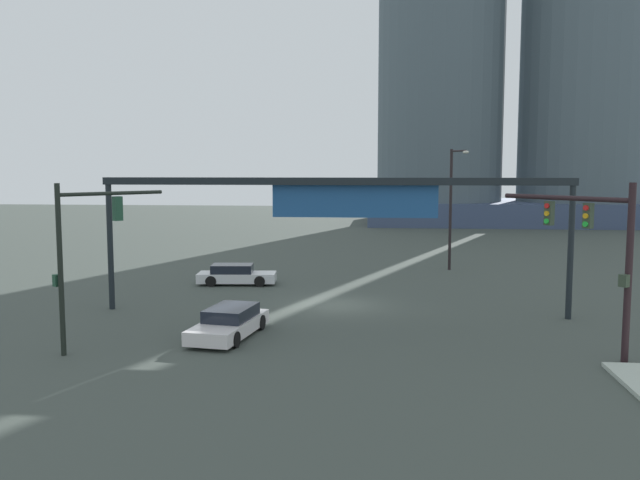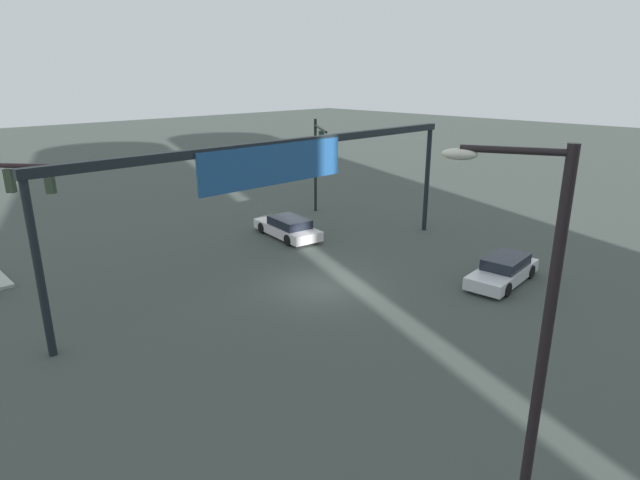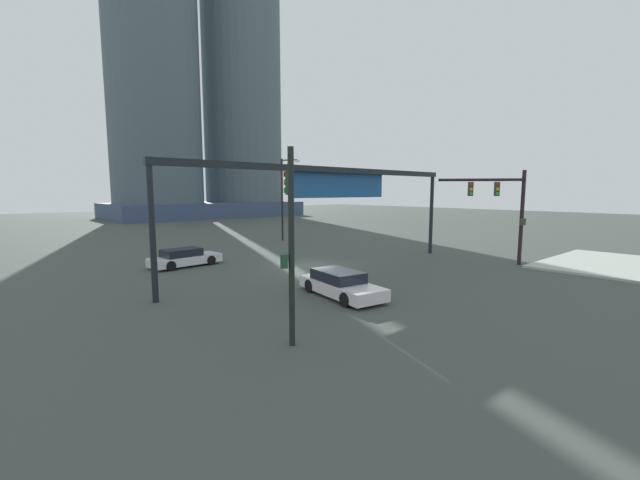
# 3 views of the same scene
# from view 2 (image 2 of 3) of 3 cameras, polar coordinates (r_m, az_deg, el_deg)

# --- Properties ---
(ground_plane) EXTENTS (183.24, 183.24, 0.00)m
(ground_plane) POSITION_cam_2_polar(r_m,az_deg,el_deg) (23.87, 0.35, -5.14)
(ground_plane) COLOR #3C453F
(traffic_signal_near_corner) EXTENTS (3.02, 3.80, 6.36)m
(traffic_signal_near_corner) POSITION_cam_2_polar(r_m,az_deg,el_deg) (35.34, -0.25, 9.36)
(traffic_signal_near_corner) COLOR black
(traffic_signal_near_corner) RESTS_ON ground
(traffic_signal_opposite_side) EXTENTS (3.75, 4.65, 6.40)m
(traffic_signal_opposite_side) POSITION_cam_2_polar(r_m,az_deg,el_deg) (24.98, -31.25, 3.49)
(traffic_signal_opposite_side) COLOR black
(traffic_signal_opposite_side) RESTS_ON ground
(streetlamp_curved_arm) EXTENTS (1.14, 1.97, 8.23)m
(streetlamp_curved_arm) POSITION_cam_2_polar(r_m,az_deg,el_deg) (10.15, 22.10, -10.30)
(streetlamp_curved_arm) COLOR black
(streetlamp_curved_arm) RESTS_ON ground
(overhead_sign_gantry) EXTENTS (22.21, 0.43, 6.48)m
(overhead_sign_gantry) POSITION_cam_2_polar(r_m,az_deg,el_deg) (23.73, -3.69, 8.44)
(overhead_sign_gantry) COLOR black
(overhead_sign_gantry) RESTS_ON ground
(sedan_car_approaching) EXTENTS (4.76, 2.12, 1.21)m
(sedan_car_approaching) POSITION_cam_2_polar(r_m,az_deg,el_deg) (25.66, 19.36, -3.15)
(sedan_car_approaching) COLOR silver
(sedan_car_approaching) RESTS_ON ground
(sedan_car_waiting_far) EXTENTS (2.55, 5.06, 1.21)m
(sedan_car_waiting_far) POSITION_cam_2_polar(r_m,az_deg,el_deg) (30.98, -3.53, 1.37)
(sedan_car_waiting_far) COLOR silver
(sedan_car_waiting_far) RESTS_ON ground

